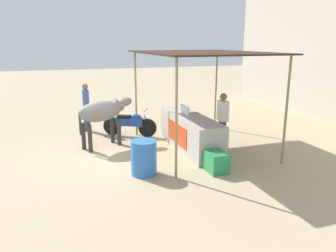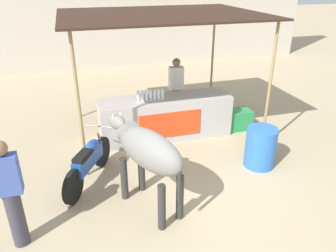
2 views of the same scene
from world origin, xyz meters
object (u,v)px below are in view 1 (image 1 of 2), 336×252
at_px(water_barrel, 144,158).
at_px(cow, 102,112).
at_px(stall_counter, 190,132).
at_px(passerby_on_street, 86,107).
at_px(vendor_behind_counter, 222,122).
at_px(cooler_box, 216,162).
at_px(motorcycle_parked, 130,123).

xyz_separation_m(water_barrel, cow, (-2.41, -0.59, 0.63)).
height_order(stall_counter, passerby_on_street, passerby_on_street).
xyz_separation_m(water_barrel, passerby_on_street, (-4.35, -0.88, 0.44)).
xyz_separation_m(vendor_behind_counter, passerby_on_street, (-3.41, -3.40, 0.00)).
bearing_deg(cooler_box, vendor_behind_counter, 147.51).
bearing_deg(cooler_box, motorcycle_parked, -160.98).
relative_size(cooler_box, passerby_on_street, 0.36).
bearing_deg(cooler_box, water_barrel, -103.37).
distance_m(cooler_box, water_barrel, 1.72).
bearing_deg(stall_counter, cooler_box, -3.03).
xyz_separation_m(cooler_box, cow, (-2.80, -2.26, 0.79)).
bearing_deg(passerby_on_street, vendor_behind_counter, 44.92).
bearing_deg(vendor_behind_counter, water_barrel, -69.58).
relative_size(water_barrel, cow, 0.45).
distance_m(cow, passerby_on_street, 1.97).
bearing_deg(water_barrel, motorcycle_parked, 172.98).
bearing_deg(vendor_behind_counter, cow, -115.31).
xyz_separation_m(stall_counter, motorcycle_parked, (-1.84, -1.36, -0.05)).
bearing_deg(stall_counter, water_barrel, -50.87).
relative_size(stall_counter, cow, 1.66).
xyz_separation_m(vendor_behind_counter, cooler_box, (1.33, -0.85, -0.61)).
xyz_separation_m(cooler_box, passerby_on_street, (-4.74, -2.55, 0.61)).
bearing_deg(cow, passerby_on_street, -171.42).
bearing_deg(motorcycle_parked, passerby_on_street, -129.84).
bearing_deg(cooler_box, stall_counter, 176.97).
bearing_deg(motorcycle_parked, cooler_box, 19.02).
relative_size(water_barrel, motorcycle_parked, 0.51).
relative_size(vendor_behind_counter, motorcycle_parked, 1.03).
bearing_deg(stall_counter, cow, -112.39).
xyz_separation_m(stall_counter, water_barrel, (1.44, -1.77, -0.07)).
distance_m(stall_counter, water_barrel, 2.28).
height_order(vendor_behind_counter, passerby_on_street, same).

